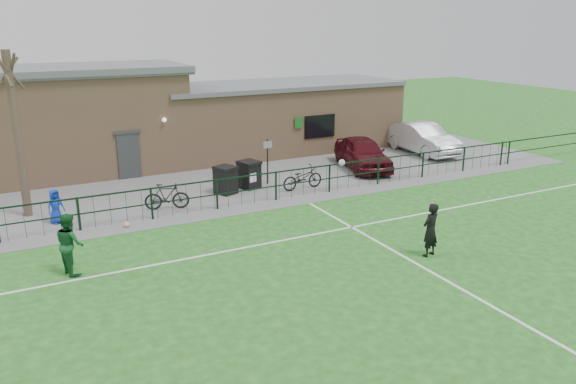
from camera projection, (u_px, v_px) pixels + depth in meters
name	position (u px, v px, depth m)	size (l,w,h in m)	color
ground	(371.00, 285.00, 15.37)	(90.00, 90.00, 0.00)	#1C5D1B
paving_strip	(207.00, 172.00, 26.85)	(34.00, 13.00, 0.02)	slate
pitch_line_touch	(255.00, 205.00, 22.00)	(28.00, 0.10, 0.01)	white
pitch_line_mid	(302.00, 237.00, 18.77)	(28.00, 0.10, 0.01)	white
pitch_line_perp	(428.00, 270.00, 16.24)	(0.10, 16.00, 0.01)	white
perimeter_fence	(253.00, 189.00, 22.00)	(28.00, 0.10, 1.20)	black
bare_tree	(17.00, 136.00, 19.93)	(0.30, 0.30, 6.00)	#47352B
wheelie_bin_left	(226.00, 181.00, 23.32)	(0.71, 0.80, 1.07)	black
wheelie_bin_right	(249.00, 175.00, 24.10)	(0.73, 0.82, 1.10)	black
sign_post	(268.00, 162.00, 24.59)	(0.06, 0.06, 2.00)	black
car_maroon	(363.00, 153.00, 27.23)	(1.81, 4.49, 1.53)	#450C13
car_silver	(422.00, 138.00, 30.46)	(1.72, 4.92, 1.62)	#B7B9BF
bicycle_d	(167.00, 196.00, 21.35)	(0.48, 1.68, 1.01)	black
bicycle_e	(302.00, 178.00, 23.93)	(0.66, 1.90, 1.00)	black
spectator_child	(55.00, 206.00, 19.83)	(0.61, 0.40, 1.25)	#1335B8
goalkeeper_kick	(428.00, 228.00, 17.07)	(1.51, 3.80, 2.43)	black
outfield_player	(70.00, 244.00, 15.86)	(0.86, 0.67, 1.78)	#175328
ball_ground	(127.00, 224.00, 19.58)	(0.23, 0.23, 0.23)	silver
clubhouse	(169.00, 118.00, 28.37)	(24.25, 5.40, 4.96)	tan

